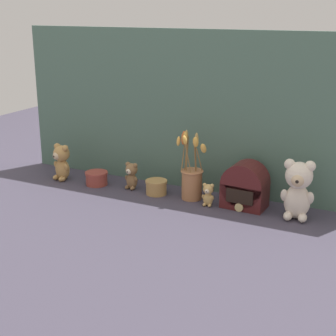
{
  "coord_description": "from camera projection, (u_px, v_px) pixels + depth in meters",
  "views": [
    {
      "loc": [
        0.99,
        -1.96,
        0.83
      ],
      "look_at": [
        0.0,
        0.02,
        0.13
      ],
      "focal_mm": 55.0,
      "sensor_mm": 36.0,
      "label": 1
    }
  ],
  "objects": [
    {
      "name": "teddy_bear_medium",
      "position": [
        62.0,
        161.0,
        2.54
      ],
      "size": [
        0.1,
        0.09,
        0.18
      ],
      "color": "tan",
      "rests_on": "ground"
    },
    {
      "name": "teddy_bear_tiny",
      "position": [
        208.0,
        194.0,
        2.22
      ],
      "size": [
        0.06,
        0.05,
        0.1
      ],
      "color": "tan",
      "rests_on": "ground"
    },
    {
      "name": "vintage_radio",
      "position": [
        245.0,
        188.0,
        2.2
      ],
      "size": [
        0.19,
        0.13,
        0.2
      ],
      "color": "#4C1919",
      "rests_on": "ground"
    },
    {
      "name": "teddy_bear_large",
      "position": [
        298.0,
        188.0,
        2.06
      ],
      "size": [
        0.14,
        0.13,
        0.25
      ],
      "color": "beige",
      "rests_on": "ground"
    },
    {
      "name": "teddy_bear_small",
      "position": [
        131.0,
        175.0,
        2.42
      ],
      "size": [
        0.07,
        0.07,
        0.13
      ],
      "color": "olive",
      "rests_on": "ground"
    },
    {
      "name": "flower_vase",
      "position": [
        192.0,
        178.0,
        2.29
      ],
      "size": [
        0.15,
        0.12,
        0.31
      ],
      "color": "#AD7047",
      "rests_on": "ground"
    },
    {
      "name": "ground_plane",
      "position": [
        166.0,
        197.0,
        2.34
      ],
      "size": [
        4.0,
        4.0,
        0.0
      ],
      "primitive_type": "plane",
      "color": "#3D3847"
    },
    {
      "name": "decorative_tin_tall",
      "position": [
        96.0,
        178.0,
        2.49
      ],
      "size": [
        0.11,
        0.11,
        0.06
      ],
      "color": "#993D33",
      "rests_on": "ground"
    },
    {
      "name": "decorative_tin_short",
      "position": [
        156.0,
        187.0,
        2.37
      ],
      "size": [
        0.1,
        0.1,
        0.07
      ],
      "color": "tan",
      "rests_on": "ground"
    },
    {
      "name": "backdrop_wall",
      "position": [
        182.0,
        111.0,
        2.37
      ],
      "size": [
        1.69,
        0.02,
        0.74
      ],
      "color": "#4C6B5B",
      "rests_on": "ground"
    }
  ]
}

